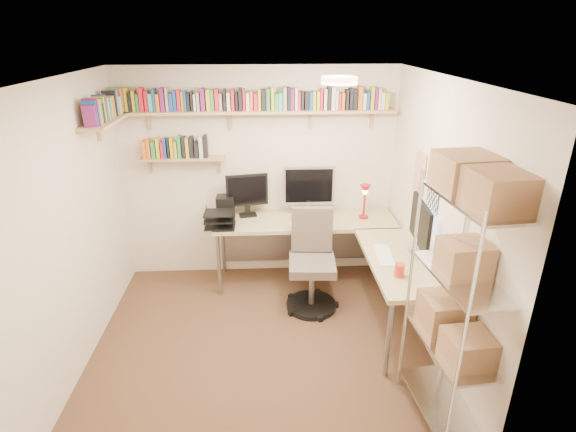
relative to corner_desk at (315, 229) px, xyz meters
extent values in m
plane|color=#4B2A20|center=(-0.62, -0.91, -0.80)|extent=(3.20, 3.20, 0.00)
cube|color=beige|center=(-0.62, 0.59, 0.45)|extent=(3.20, 0.04, 2.50)
cube|color=beige|center=(-2.22, -0.91, 0.45)|extent=(0.04, 3.00, 2.50)
cube|color=beige|center=(0.98, -0.91, 0.45)|extent=(0.04, 3.00, 2.50)
cube|color=beige|center=(-0.62, -2.41, 0.45)|extent=(3.20, 0.04, 2.50)
cube|color=silver|center=(-0.62, -0.91, 1.70)|extent=(3.20, 3.00, 0.04)
cube|color=silver|center=(0.97, -0.36, 0.75)|extent=(0.01, 0.30, 0.42)
cube|color=silver|center=(0.97, -0.76, 0.70)|extent=(0.01, 0.28, 0.38)
cylinder|color=#FFEAC6|center=(0.08, -0.71, 1.66)|extent=(0.30, 0.30, 0.06)
cube|color=tan|center=(-0.62, 0.46, 1.22)|extent=(3.05, 0.25, 0.03)
cube|color=tan|center=(-2.09, 0.04, 1.22)|extent=(0.25, 1.00, 0.03)
cube|color=tan|center=(-1.47, 0.49, 0.70)|extent=(0.95, 0.20, 0.02)
cube|color=tan|center=(-1.82, 0.53, 1.15)|extent=(0.03, 0.20, 0.20)
cube|color=tan|center=(-0.92, 0.53, 1.15)|extent=(0.03, 0.20, 0.20)
cube|color=tan|center=(-0.02, 0.53, 1.15)|extent=(0.03, 0.20, 0.20)
cube|color=tan|center=(0.68, 0.53, 1.15)|extent=(0.03, 0.20, 0.20)
cube|color=orange|center=(-2.08, 0.46, 1.33)|extent=(0.03, 0.12, 0.20)
cube|color=orange|center=(-2.04, 0.46, 1.35)|extent=(0.04, 0.13, 0.25)
cube|color=gold|center=(-2.00, 0.46, 1.35)|extent=(0.03, 0.13, 0.24)
cube|color=black|center=(-1.96, 0.46, 1.33)|extent=(0.03, 0.12, 0.20)
cube|color=gold|center=(-1.92, 0.46, 1.34)|extent=(0.03, 0.12, 0.22)
cube|color=#2B8343|center=(-1.88, 0.46, 1.32)|extent=(0.02, 0.12, 0.18)
cube|color=red|center=(-1.84, 0.46, 1.35)|extent=(0.04, 0.11, 0.25)
cube|color=red|center=(-1.79, 0.46, 1.34)|extent=(0.04, 0.12, 0.21)
cube|color=teal|center=(-1.74, 0.46, 1.32)|extent=(0.04, 0.15, 0.19)
cube|color=navy|center=(-1.71, 0.46, 1.35)|extent=(0.03, 0.14, 0.23)
cube|color=orange|center=(-1.67, 0.46, 1.32)|extent=(0.04, 0.12, 0.18)
cube|color=#6A1C62|center=(-1.62, 0.46, 1.35)|extent=(0.04, 0.13, 0.24)
cube|color=gray|center=(-1.57, 0.46, 1.35)|extent=(0.03, 0.13, 0.24)
cube|color=navy|center=(-1.53, 0.46, 1.32)|extent=(0.04, 0.14, 0.19)
cube|color=navy|center=(-1.49, 0.46, 1.34)|extent=(0.03, 0.14, 0.22)
cube|color=red|center=(-1.45, 0.46, 1.34)|extent=(0.04, 0.12, 0.22)
cube|color=gold|center=(-1.41, 0.46, 1.33)|extent=(0.03, 0.11, 0.20)
cube|color=navy|center=(-1.38, 0.46, 1.33)|extent=(0.02, 0.15, 0.20)
cube|color=black|center=(-1.35, 0.46, 1.33)|extent=(0.03, 0.15, 0.19)
cube|color=black|center=(-1.31, 0.46, 1.33)|extent=(0.02, 0.12, 0.21)
cube|color=beige|center=(-1.28, 0.46, 1.32)|extent=(0.02, 0.14, 0.18)
cube|color=gray|center=(-1.24, 0.46, 1.33)|extent=(0.03, 0.14, 0.19)
cube|color=#6A1C62|center=(-1.19, 0.46, 1.35)|extent=(0.04, 0.14, 0.24)
cube|color=gold|center=(-1.13, 0.46, 1.34)|extent=(0.04, 0.13, 0.22)
cube|color=#2B8343|center=(-1.09, 0.46, 1.34)|extent=(0.03, 0.13, 0.22)
cube|color=red|center=(-1.04, 0.46, 1.35)|extent=(0.04, 0.14, 0.23)
cube|color=gray|center=(-1.00, 0.46, 1.32)|extent=(0.03, 0.11, 0.18)
cube|color=black|center=(-0.96, 0.46, 1.34)|extent=(0.03, 0.15, 0.23)
cube|color=beige|center=(-0.92, 0.46, 1.33)|extent=(0.04, 0.13, 0.19)
cube|color=red|center=(-0.87, 0.46, 1.34)|extent=(0.03, 0.14, 0.22)
cube|color=black|center=(-0.83, 0.46, 1.33)|extent=(0.02, 0.13, 0.19)
cube|color=black|center=(-0.79, 0.46, 1.35)|extent=(0.04, 0.15, 0.23)
cube|color=red|center=(-0.75, 0.46, 1.34)|extent=(0.02, 0.15, 0.23)
cube|color=beige|center=(-0.71, 0.46, 1.32)|extent=(0.04, 0.13, 0.19)
cube|color=orange|center=(-0.67, 0.46, 1.33)|extent=(0.03, 0.13, 0.20)
cube|color=red|center=(-0.63, 0.46, 1.32)|extent=(0.04, 0.13, 0.18)
cube|color=gold|center=(-0.59, 0.46, 1.34)|extent=(0.03, 0.12, 0.22)
cube|color=black|center=(-0.54, 0.46, 1.34)|extent=(0.04, 0.14, 0.22)
cube|color=#2B8343|center=(-0.49, 0.46, 1.34)|extent=(0.04, 0.13, 0.22)
cube|color=gold|center=(-0.44, 0.46, 1.35)|extent=(0.03, 0.11, 0.24)
cube|color=#2B8343|center=(-0.40, 0.46, 1.32)|extent=(0.04, 0.14, 0.18)
cube|color=teal|center=(-0.36, 0.46, 1.32)|extent=(0.04, 0.12, 0.18)
cube|color=gray|center=(-0.31, 0.46, 1.35)|extent=(0.04, 0.14, 0.24)
cube|color=black|center=(-0.27, 0.46, 1.35)|extent=(0.03, 0.14, 0.24)
cube|color=#6A1C62|center=(-0.23, 0.46, 1.34)|extent=(0.04, 0.12, 0.22)
cube|color=beige|center=(-0.19, 0.46, 1.35)|extent=(0.03, 0.11, 0.23)
cube|color=red|center=(-0.16, 0.46, 1.33)|extent=(0.03, 0.13, 0.19)
cube|color=black|center=(-0.12, 0.46, 1.33)|extent=(0.03, 0.11, 0.20)
cube|color=black|center=(-0.07, 0.46, 1.33)|extent=(0.04, 0.12, 0.19)
cube|color=navy|center=(-0.03, 0.46, 1.32)|extent=(0.04, 0.13, 0.19)
cube|color=gold|center=(0.01, 0.46, 1.33)|extent=(0.03, 0.13, 0.20)
cube|color=gold|center=(0.05, 0.46, 1.33)|extent=(0.03, 0.13, 0.20)
cube|color=red|center=(0.08, 0.46, 1.34)|extent=(0.03, 0.12, 0.22)
cube|color=beige|center=(0.13, 0.46, 1.34)|extent=(0.03, 0.13, 0.22)
cube|color=black|center=(0.17, 0.46, 1.35)|extent=(0.03, 0.14, 0.25)
cube|color=beige|center=(0.21, 0.46, 1.35)|extent=(0.04, 0.13, 0.24)
cube|color=beige|center=(0.25, 0.46, 1.33)|extent=(0.02, 0.13, 0.20)
cube|color=red|center=(0.28, 0.46, 1.32)|extent=(0.03, 0.13, 0.18)
cube|color=orange|center=(0.32, 0.46, 1.32)|extent=(0.03, 0.13, 0.18)
cube|color=black|center=(0.36, 0.46, 1.34)|extent=(0.03, 0.15, 0.21)
cube|color=black|center=(0.41, 0.46, 1.34)|extent=(0.03, 0.14, 0.23)
cube|color=black|center=(0.45, 0.46, 1.34)|extent=(0.04, 0.12, 0.22)
cube|color=orange|center=(0.51, 0.46, 1.35)|extent=(0.04, 0.14, 0.24)
cube|color=beige|center=(0.56, 0.46, 1.32)|extent=(0.04, 0.12, 0.17)
cube|color=navy|center=(0.59, 0.46, 1.33)|extent=(0.03, 0.13, 0.20)
cube|color=gold|center=(0.64, 0.46, 1.35)|extent=(0.04, 0.12, 0.24)
cube|color=#6A1C62|center=(0.68, 0.46, 1.35)|extent=(0.03, 0.14, 0.23)
cube|color=beige|center=(0.72, 0.46, 1.34)|extent=(0.03, 0.12, 0.22)
cube|color=beige|center=(0.76, 0.46, 1.32)|extent=(0.04, 0.13, 0.18)
cube|color=gold|center=(0.80, 0.46, 1.32)|extent=(0.04, 0.12, 0.18)
cube|color=#6A1C62|center=(-2.09, -0.40, 1.33)|extent=(0.11, 0.02, 0.19)
cube|color=navy|center=(-2.09, -0.37, 1.35)|extent=(0.12, 0.02, 0.23)
cube|color=#6A1C62|center=(-2.09, -0.34, 1.35)|extent=(0.14, 0.04, 0.25)
cube|color=gold|center=(-2.09, -0.30, 1.35)|extent=(0.13, 0.03, 0.23)
cube|color=#2B8343|center=(-2.09, -0.26, 1.34)|extent=(0.13, 0.03, 0.22)
cube|color=black|center=(-2.09, -0.23, 1.35)|extent=(0.11, 0.02, 0.23)
cube|color=black|center=(-2.09, -0.19, 1.32)|extent=(0.11, 0.04, 0.17)
cube|color=gold|center=(-2.09, -0.15, 1.35)|extent=(0.12, 0.03, 0.23)
cube|color=navy|center=(-2.09, -0.11, 1.35)|extent=(0.12, 0.03, 0.25)
cube|color=gray|center=(-2.09, -0.07, 1.33)|extent=(0.14, 0.03, 0.21)
cube|color=gold|center=(-2.09, -0.03, 1.32)|extent=(0.12, 0.03, 0.17)
cube|color=teal|center=(-2.09, 0.02, 1.33)|extent=(0.14, 0.03, 0.20)
cube|color=gray|center=(-2.09, 0.06, 1.33)|extent=(0.12, 0.03, 0.19)
cube|color=orange|center=(-2.09, 0.10, 1.33)|extent=(0.14, 0.04, 0.21)
cube|color=#2B8343|center=(-2.09, 0.14, 1.33)|extent=(0.11, 0.03, 0.20)
cube|color=black|center=(-2.09, 0.18, 1.35)|extent=(0.13, 0.03, 0.25)
cube|color=teal|center=(-2.09, 0.22, 1.35)|extent=(0.15, 0.03, 0.25)
cube|color=gray|center=(-2.09, 0.27, 1.32)|extent=(0.12, 0.04, 0.18)
cube|color=beige|center=(-2.09, 0.31, 1.32)|extent=(0.14, 0.03, 0.17)
cube|color=red|center=(-2.09, 0.35, 1.35)|extent=(0.12, 0.03, 0.23)
cube|color=teal|center=(-2.09, 0.39, 1.35)|extent=(0.12, 0.02, 0.24)
cube|color=orange|center=(-2.09, 0.43, 1.32)|extent=(0.12, 0.04, 0.18)
cube|color=orange|center=(-1.88, 0.49, 0.81)|extent=(0.04, 0.12, 0.20)
cube|color=orange|center=(-1.83, 0.49, 0.81)|extent=(0.04, 0.12, 0.21)
cube|color=#2B8343|center=(-1.78, 0.49, 0.80)|extent=(0.04, 0.11, 0.19)
cube|color=gold|center=(-1.73, 0.49, 0.82)|extent=(0.04, 0.14, 0.23)
cube|color=red|center=(-1.68, 0.49, 0.80)|extent=(0.03, 0.14, 0.19)
cube|color=navy|center=(-1.65, 0.49, 0.82)|extent=(0.03, 0.13, 0.22)
cube|color=black|center=(-1.61, 0.49, 0.82)|extent=(0.02, 0.12, 0.22)
cube|color=gold|center=(-1.58, 0.49, 0.82)|extent=(0.03, 0.12, 0.23)
cube|color=gold|center=(-1.54, 0.49, 0.80)|extent=(0.03, 0.13, 0.19)
cube|color=#2B8343|center=(-1.49, 0.49, 0.83)|extent=(0.04, 0.14, 0.25)
cube|color=black|center=(-1.44, 0.49, 0.82)|extent=(0.03, 0.14, 0.23)
cube|color=gold|center=(-1.40, 0.49, 0.82)|extent=(0.03, 0.14, 0.23)
cube|color=black|center=(-1.36, 0.49, 0.83)|extent=(0.04, 0.11, 0.23)
cube|color=black|center=(-1.30, 0.49, 0.79)|extent=(0.04, 0.15, 0.17)
cube|color=beige|center=(-1.25, 0.49, 0.83)|extent=(0.04, 0.14, 0.23)
cube|color=black|center=(-1.21, 0.49, 0.83)|extent=(0.04, 0.13, 0.25)
cube|color=tan|center=(-0.09, 0.27, -0.01)|extent=(2.09, 0.66, 0.04)
cube|color=tan|center=(0.76, -0.76, -0.01)|extent=(0.66, 1.43, 0.04)
cylinder|color=gray|center=(-1.08, -0.01, -0.42)|extent=(0.04, 0.04, 0.77)
cylinder|color=gray|center=(-1.08, 0.54, -0.42)|extent=(0.04, 0.04, 0.77)
cylinder|color=gray|center=(1.04, 0.54, -0.42)|extent=(0.04, 0.04, 0.77)
cylinder|color=gray|center=(0.48, -1.42, -0.42)|extent=(0.04, 0.04, 0.77)
cylinder|color=gray|center=(1.04, -1.42, -0.42)|extent=(0.04, 0.04, 0.77)
cube|color=gray|center=(-0.09, 0.55, -0.36)|extent=(1.98, 0.02, 0.61)
cube|color=silver|center=(-0.04, 0.40, 0.37)|extent=(0.61, 0.03, 0.46)
cube|color=black|center=(-0.04, 0.38, 0.37)|extent=(0.55, 0.00, 0.40)
cube|color=black|center=(-0.75, 0.40, 0.33)|extent=(0.48, 0.03, 0.37)
cube|color=black|center=(0.91, -0.70, 0.35)|extent=(0.03, 0.64, 0.42)
cube|color=silver|center=(0.89, -0.70, 0.35)|extent=(0.00, 0.58, 0.36)
cube|color=white|center=(-0.04, 0.07, 0.02)|extent=(0.46, 0.14, 0.02)
cube|color=white|center=(0.59, -0.70, 0.02)|extent=(0.14, 0.44, 0.02)
cylinder|color=#A70E1B|center=(0.59, 0.27, 0.02)|extent=(0.11, 0.11, 0.02)
cylinder|color=#A70E1B|center=(0.59, 0.27, 0.19)|extent=(0.03, 0.03, 0.31)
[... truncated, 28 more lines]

